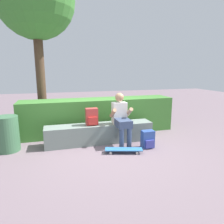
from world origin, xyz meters
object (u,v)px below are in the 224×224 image
Objects in this scene: bench_main at (100,133)px; person_skater at (121,117)px; skateboard_near_person at (124,150)px; backpack_on_ground at (148,139)px; backpack_on_bench at (92,117)px; trash_bin at (7,134)px.

person_skater is at bearing -24.40° from bench_main.
backpack_on_ground reaches higher than skateboard_near_person.
person_skater reaches higher than backpack_on_ground.
skateboard_near_person is (-0.12, -0.55, -0.59)m from person_skater.
skateboard_near_person is 2.06× the size of backpack_on_ground.
trash_bin is at bearing 178.27° from backpack_on_bench.
trash_bin is (-3.03, 0.68, 0.19)m from backpack_on_ground.
person_skater reaches higher than trash_bin.
person_skater is at bearing 77.44° from skateboard_near_person.
skateboard_near_person is 0.65m from backpack_on_ground.
person_skater is at bearing -17.08° from backpack_on_bench.
person_skater is 2.55m from trash_bin.
trash_bin is at bearing 174.09° from person_skater.
bench_main reaches higher than backpack_on_ground.
person_skater reaches higher than bench_main.
backpack_on_bench is (-0.19, -0.01, 0.43)m from bench_main.
bench_main is at bearing 114.36° from skateboard_near_person.
skateboard_near_person is 1.10m from backpack_on_bench.
backpack_on_bench is at bearing 125.54° from skateboard_near_person.
backpack_on_bench is at bearing 162.92° from person_skater.
skateboard_near_person is at bearing -18.79° from trash_bin.
bench_main is at bearing 147.10° from backpack_on_ground.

